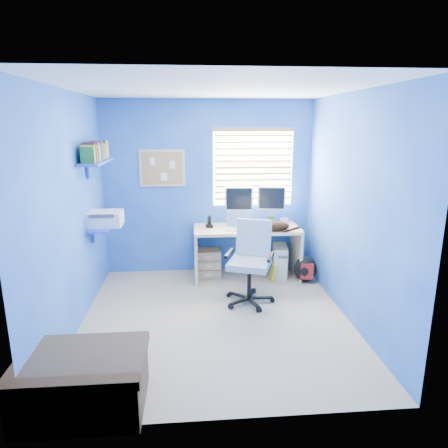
{
  "coord_description": "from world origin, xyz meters",
  "views": [
    {
      "loc": [
        -0.25,
        -4.14,
        2.16
      ],
      "look_at": [
        0.15,
        0.65,
        0.95
      ],
      "focal_mm": 32.0,
      "sensor_mm": 36.0,
      "label": 1
    }
  ],
  "objects": [
    {
      "name": "monitor_left",
      "position": [
        0.43,
        1.49,
        1.01
      ],
      "size": [
        0.41,
        0.16,
        0.54
      ],
      "primitive_type": "cube",
      "rotation": [
        0.0,
        0.0,
        -0.1
      ],
      "color": "silver",
      "rests_on": "desk"
    },
    {
      "name": "mug",
      "position": [
        0.91,
        1.43,
        0.79
      ],
      "size": [
        0.1,
        0.09,
        0.1
      ],
      "primitive_type": "imported",
      "color": "#1F5B24",
      "rests_on": "desk"
    },
    {
      "name": "backpack",
      "position": [
        1.32,
        1.0,
        0.19
      ],
      "size": [
        0.36,
        0.3,
        0.37
      ],
      "primitive_type": "ellipsoid",
      "rotation": [
        0.0,
        0.0,
        -0.21
      ],
      "color": "black",
      "rests_on": "floor"
    },
    {
      "name": "yellow_book",
      "position": [
        0.88,
        1.06,
        0.12
      ],
      "size": [
        0.03,
        0.17,
        0.24
      ],
      "primitive_type": "cube",
      "color": "yellow",
      "rests_on": "floor"
    },
    {
      "name": "bed_corner",
      "position": [
        -1.12,
        -1.37,
        0.22
      ],
      "size": [
        0.93,
        0.66,
        0.45
      ],
      "primitive_type": "cube",
      "color": "#493928",
      "rests_on": "floor"
    },
    {
      "name": "phone",
      "position": [
        -0.0,
        1.31,
        0.82
      ],
      "size": [
        0.11,
        0.12,
        0.17
      ],
      "primitive_type": "cube",
      "rotation": [
        0.0,
        0.0,
        0.15
      ],
      "color": "black",
      "rests_on": "desk"
    },
    {
      "name": "drawer_boxes",
      "position": [
        -0.02,
        1.33,
        0.2
      ],
      "size": [
        0.35,
        0.28,
        0.41
      ],
      "primitive_type": "cube",
      "color": "tan",
      "rests_on": "floor"
    },
    {
      "name": "wall_right",
      "position": [
        1.5,
        0.0,
        1.25
      ],
      "size": [
        0.01,
        3.2,
        2.5
      ],
      "primitive_type": "cube",
      "color": "blue",
      "rests_on": "ground"
    },
    {
      "name": "floor",
      "position": [
        0.0,
        0.0,
        0.0
      ],
      "size": [
        3.0,
        3.2,
        0.0
      ],
      "primitive_type": "cube",
      "color": "tan",
      "rests_on": "ground"
    },
    {
      "name": "desk",
      "position": [
        0.52,
        1.26,
        0.37
      ],
      "size": [
        1.49,
        0.65,
        0.74
      ],
      "primitive_type": "cube",
      "color": "beige",
      "rests_on": "floor"
    },
    {
      "name": "monitor_right",
      "position": [
        0.91,
        1.5,
        1.01
      ],
      "size": [
        0.41,
        0.19,
        0.54
      ],
      "primitive_type": "cube",
      "rotation": [
        0.0,
        0.0,
        -0.17
      ],
      "color": "silver",
      "rests_on": "desk"
    },
    {
      "name": "wall_shelves",
      "position": [
        -1.35,
        0.75,
        1.43
      ],
      "size": [
        0.42,
        0.9,
        1.05
      ],
      "color": "blue",
      "rests_on": "ground"
    },
    {
      "name": "window_blinds",
      "position": [
        0.65,
        1.57,
        1.55
      ],
      "size": [
        1.15,
        0.05,
        1.1
      ],
      "color": "white",
      "rests_on": "ground"
    },
    {
      "name": "tower_pc",
      "position": [
        1.02,
        1.26,
        0.23
      ],
      "size": [
        0.26,
        0.46,
        0.45
      ],
      "primitive_type": "cube",
      "rotation": [
        0.0,
        0.0,
        -0.16
      ],
      "color": "beige",
      "rests_on": "floor"
    },
    {
      "name": "wall_front",
      "position": [
        0.0,
        -1.6,
        1.25
      ],
      "size": [
        3.0,
        0.01,
        2.5
      ],
      "primitive_type": "cube",
      "color": "blue",
      "rests_on": "ground"
    },
    {
      "name": "ceiling",
      "position": [
        0.0,
        0.0,
        2.5
      ],
      "size": [
        3.0,
        3.2,
        0.0
      ],
      "primitive_type": "cube",
      "color": "white",
      "rests_on": "wall_back"
    },
    {
      "name": "office_chair",
      "position": [
        0.46,
        0.45,
        0.38
      ],
      "size": [
        0.75,
        0.75,
        1.01
      ],
      "color": "black",
      "rests_on": "floor"
    },
    {
      "name": "wall_back",
      "position": [
        0.0,
        1.6,
        1.25
      ],
      "size": [
        3.0,
        0.01,
        2.5
      ],
      "primitive_type": "cube",
      "color": "blue",
      "rests_on": "ground"
    },
    {
      "name": "wall_left",
      "position": [
        -1.5,
        0.0,
        1.25
      ],
      "size": [
        0.01,
        3.2,
        2.5
      ],
      "primitive_type": "cube",
      "color": "blue",
      "rests_on": "ground"
    },
    {
      "name": "cd_spindle",
      "position": [
        1.11,
        1.47,
        0.78
      ],
      "size": [
        0.13,
        0.13,
        0.07
      ],
      "primitive_type": "cylinder",
      "color": "silver",
      "rests_on": "desk"
    },
    {
      "name": "corkboard",
      "position": [
        -0.65,
        1.58,
        1.55
      ],
      "size": [
        0.64,
        0.02,
        0.52
      ],
      "color": "beige",
      "rests_on": "ground"
    },
    {
      "name": "laptop",
      "position": [
        0.36,
        1.16,
        0.85
      ],
      "size": [
        0.39,
        0.35,
        0.22
      ],
      "primitive_type": "cube",
      "rotation": [
        0.0,
        0.0,
        -0.3
      ],
      "color": "silver",
      "rests_on": "desk"
    },
    {
      "name": "cat",
      "position": [
        0.89,
        1.03,
        0.81
      ],
      "size": [
        0.41,
        0.31,
        0.13
      ],
      "primitive_type": "ellipsoid",
      "rotation": [
        0.0,
        0.0,
        -0.36
      ],
      "color": "black",
      "rests_on": "desk"
    }
  ]
}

